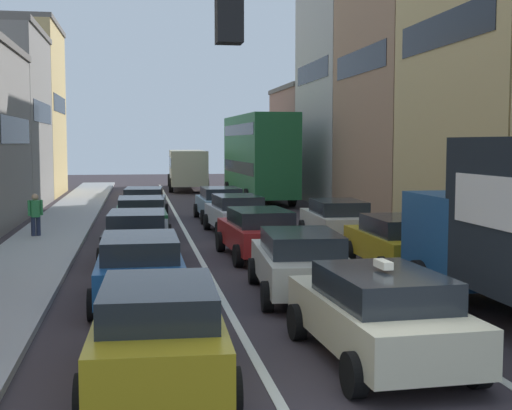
{
  "coord_description": "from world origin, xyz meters",
  "views": [
    {
      "loc": [
        -3.54,
        -9.06,
        3.48
      ],
      "look_at": [
        0.0,
        12.0,
        1.6
      ],
      "focal_mm": 49.82,
      "sensor_mm": 36.0,
      "label": 1
    }
  ],
  "objects_px": {
    "sedan_centre_lane_second": "(300,261)",
    "wagon_left_lane_second": "(140,267)",
    "taxi_centre_lane_front": "(379,313)",
    "bus_mid_queue_primary": "(259,154)",
    "hatchback_centre_lane_third": "(259,232)",
    "traffic_light_pole": "(47,110)",
    "sedan_left_lane_front": "(159,329)",
    "sedan_left_lane_fourth": "(141,216)",
    "coupe_centre_lane_fourth": "(237,213)",
    "sedan_right_lane_behind_truck": "(398,242)",
    "pedestrian_near_kerb": "(35,213)",
    "sedan_left_lane_third": "(137,235)",
    "bus_far_queue_secondary": "(187,166)",
    "wagon_right_lane_far": "(337,220)",
    "sedan_centre_lane_fifth": "(220,203)",
    "sedan_left_lane_fifth": "(144,203)"
  },
  "relations": [
    {
      "from": "sedan_right_lane_behind_truck",
      "to": "wagon_right_lane_far",
      "type": "bearing_deg",
      "value": 1.43
    },
    {
      "from": "pedestrian_near_kerb",
      "to": "sedan_left_lane_third",
      "type": "bearing_deg",
      "value": -168.16
    },
    {
      "from": "sedan_centre_lane_fifth",
      "to": "sedan_left_lane_fifth",
      "type": "relative_size",
      "value": 0.98
    },
    {
      "from": "sedan_right_lane_behind_truck",
      "to": "bus_far_queue_secondary",
      "type": "height_order",
      "value": "bus_far_queue_secondary"
    },
    {
      "from": "taxi_centre_lane_front",
      "to": "sedan_right_lane_behind_truck",
      "type": "height_order",
      "value": "taxi_centre_lane_front"
    },
    {
      "from": "sedan_centre_lane_second",
      "to": "wagon_left_lane_second",
      "type": "relative_size",
      "value": 1.02
    },
    {
      "from": "sedan_left_lane_front",
      "to": "sedan_centre_lane_fifth",
      "type": "bearing_deg",
      "value": -7.25
    },
    {
      "from": "sedan_left_lane_front",
      "to": "taxi_centre_lane_front",
      "type": "bearing_deg",
      "value": -81.63
    },
    {
      "from": "sedan_left_lane_front",
      "to": "sedan_right_lane_behind_truck",
      "type": "relative_size",
      "value": 1.01
    },
    {
      "from": "sedan_left_lane_third",
      "to": "taxi_centre_lane_front",
      "type": "bearing_deg",
      "value": -157.91
    },
    {
      "from": "sedan_left_lane_fourth",
      "to": "bus_far_queue_secondary",
      "type": "relative_size",
      "value": 0.41
    },
    {
      "from": "sedan_centre_lane_second",
      "to": "sedan_right_lane_behind_truck",
      "type": "distance_m",
      "value": 4.31
    },
    {
      "from": "traffic_light_pole",
      "to": "sedan_right_lane_behind_truck",
      "type": "height_order",
      "value": "traffic_light_pole"
    },
    {
      "from": "sedan_left_lane_front",
      "to": "sedan_left_lane_fourth",
      "type": "distance_m",
      "value": 16.09
    },
    {
      "from": "hatchback_centre_lane_third",
      "to": "sedan_left_lane_fourth",
      "type": "height_order",
      "value": "same"
    },
    {
      "from": "sedan_centre_lane_second",
      "to": "hatchback_centre_lane_third",
      "type": "xyz_separation_m",
      "value": [
        -0.02,
        5.43,
        0.0
      ]
    },
    {
      "from": "taxi_centre_lane_front",
      "to": "bus_mid_queue_primary",
      "type": "relative_size",
      "value": 0.41
    },
    {
      "from": "sedan_left_lane_fifth",
      "to": "sedan_left_lane_fourth",
      "type": "bearing_deg",
      "value": -178.1
    },
    {
      "from": "sedan_left_lane_fourth",
      "to": "sedan_right_lane_behind_truck",
      "type": "height_order",
      "value": "same"
    },
    {
      "from": "sedan_left_lane_third",
      "to": "sedan_right_lane_behind_truck",
      "type": "relative_size",
      "value": 1.01
    },
    {
      "from": "sedan_centre_lane_second",
      "to": "wagon_right_lane_far",
      "type": "bearing_deg",
      "value": -17.76
    },
    {
      "from": "coupe_centre_lane_fourth",
      "to": "pedestrian_near_kerb",
      "type": "bearing_deg",
      "value": 89.67
    },
    {
      "from": "traffic_light_pole",
      "to": "sedan_right_lane_behind_truck",
      "type": "xyz_separation_m",
      "value": [
        7.9,
        10.56,
        -3.02
      ]
    },
    {
      "from": "bus_mid_queue_primary",
      "to": "wagon_right_lane_far",
      "type": "bearing_deg",
      "value": 177.84
    },
    {
      "from": "wagon_left_lane_second",
      "to": "bus_far_queue_secondary",
      "type": "xyz_separation_m",
      "value": [
        3.66,
        37.63,
        0.96
      ]
    },
    {
      "from": "sedan_centre_lane_fifth",
      "to": "sedan_centre_lane_second",
      "type": "bearing_deg",
      "value": 178.61
    },
    {
      "from": "traffic_light_pole",
      "to": "bus_far_queue_secondary",
      "type": "relative_size",
      "value": 0.52
    },
    {
      "from": "hatchback_centre_lane_third",
      "to": "coupe_centre_lane_fourth",
      "type": "relative_size",
      "value": 1.0
    },
    {
      "from": "sedan_left_lane_front",
      "to": "pedestrian_near_kerb",
      "type": "height_order",
      "value": "pedestrian_near_kerb"
    },
    {
      "from": "traffic_light_pole",
      "to": "sedan_left_lane_third",
      "type": "xyz_separation_m",
      "value": [
        0.9,
        13.23,
        -3.02
      ]
    },
    {
      "from": "sedan_left_lane_front",
      "to": "sedan_right_lane_behind_truck",
      "type": "bearing_deg",
      "value": -37.99
    },
    {
      "from": "wagon_left_lane_second",
      "to": "hatchback_centre_lane_third",
      "type": "height_order",
      "value": "same"
    },
    {
      "from": "sedan_right_lane_behind_truck",
      "to": "bus_far_queue_secondary",
      "type": "xyz_separation_m",
      "value": [
        -3.28,
        34.83,
        0.96
      ]
    },
    {
      "from": "sedan_left_lane_front",
      "to": "wagon_right_lane_far",
      "type": "distance_m",
      "value": 15.18
    },
    {
      "from": "sedan_centre_lane_second",
      "to": "traffic_light_pole",
      "type": "bearing_deg",
      "value": 153.77
    },
    {
      "from": "traffic_light_pole",
      "to": "pedestrian_near_kerb",
      "type": "height_order",
      "value": "traffic_light_pole"
    },
    {
      "from": "coupe_centre_lane_fourth",
      "to": "sedan_right_lane_behind_truck",
      "type": "relative_size",
      "value": 1.02
    },
    {
      "from": "sedan_centre_lane_fifth",
      "to": "bus_far_queue_secondary",
      "type": "distance_m",
      "value": 21.61
    },
    {
      "from": "sedan_left_lane_fourth",
      "to": "sedan_left_lane_front",
      "type": "bearing_deg",
      "value": -179.74
    },
    {
      "from": "wagon_right_lane_far",
      "to": "sedan_left_lane_fifth",
      "type": "bearing_deg",
      "value": 41.33
    },
    {
      "from": "taxi_centre_lane_front",
      "to": "bus_far_queue_secondary",
      "type": "xyz_separation_m",
      "value": [
        -0.04,
        42.48,
        0.96
      ]
    },
    {
      "from": "sedan_centre_lane_second",
      "to": "coupe_centre_lane_fourth",
      "type": "bearing_deg",
      "value": 3.13
    },
    {
      "from": "sedan_left_lane_front",
      "to": "hatchback_centre_lane_third",
      "type": "distance_m",
      "value": 11.3
    },
    {
      "from": "sedan_left_lane_fifth",
      "to": "bus_far_queue_secondary",
      "type": "bearing_deg",
      "value": -5.4
    },
    {
      "from": "sedan_left_lane_fifth",
      "to": "wagon_right_lane_far",
      "type": "height_order",
      "value": "same"
    },
    {
      "from": "bus_far_queue_secondary",
      "to": "sedan_right_lane_behind_truck",
      "type": "bearing_deg",
      "value": -172.74
    },
    {
      "from": "bus_mid_queue_primary",
      "to": "taxi_centre_lane_front",
      "type": "bearing_deg",
      "value": 172.26
    },
    {
      "from": "hatchback_centre_lane_third",
      "to": "traffic_light_pole",
      "type": "bearing_deg",
      "value": 158.19
    },
    {
      "from": "sedan_left_lane_third",
      "to": "pedestrian_near_kerb",
      "type": "xyz_separation_m",
      "value": [
        -3.6,
        5.45,
        0.15
      ]
    },
    {
      "from": "wagon_left_lane_second",
      "to": "coupe_centre_lane_fourth",
      "type": "xyz_separation_m",
      "value": [
        3.69,
        11.28,
        0.0
      ]
    }
  ]
}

